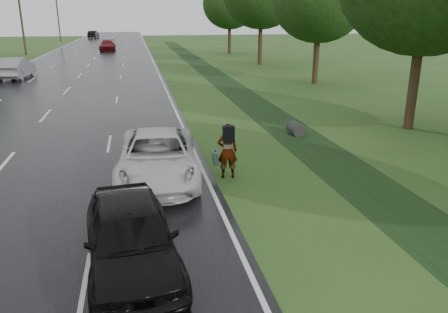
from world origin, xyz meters
TOP-DOWN VIEW (x-y plane):
  - road at (0.00, 45.00)m, footprint 14.00×180.00m
  - edge_stripe_east at (6.75, 45.00)m, footprint 0.12×180.00m
  - edge_stripe_west at (-6.75, 45.00)m, footprint 0.12×180.00m
  - center_line at (0.00, 45.00)m, footprint 0.12×180.00m
  - drainage_ditch at (11.50, 18.71)m, footprint 2.20×120.00m
  - utility_pole_far at (-9.20, 55.00)m, footprint 1.60×0.26m
  - utility_pole_distant at (-9.20, 85.00)m, footprint 1.60×0.26m
  - tree_east_f at (17.50, 52.00)m, footprint 7.20×7.20m
  - pedestrian at (7.43, 5.37)m, footprint 0.82×0.76m
  - white_pickup at (5.25, 5.58)m, footprint 2.79×5.47m
  - dark_sedan at (4.43, 0.42)m, footprint 2.18×4.55m
  - silver_sedan at (-4.85, 31.19)m, footprint 2.14×5.28m
  - far_car_red at (1.00, 59.69)m, footprint 2.27×5.25m
  - far_car_dark at (-3.95, 97.29)m, footprint 2.25×5.05m

SIDE VIEW (x-z plane):
  - road at x=0.00m, z-range 0.00..0.04m
  - drainage_ditch at x=11.50m, z-range -0.24..0.32m
  - edge_stripe_east at x=6.75m, z-range 0.04..0.05m
  - edge_stripe_west at x=-6.75m, z-range 0.04..0.05m
  - center_line at x=0.00m, z-range 0.04..0.05m
  - white_pickup at x=5.25m, z-range 0.04..1.52m
  - dark_sedan at x=4.43m, z-range 0.04..1.54m
  - far_car_red at x=1.00m, z-range 0.04..1.55m
  - far_car_dark at x=-3.95m, z-range 0.04..1.65m
  - silver_sedan at x=-4.85m, z-range 0.04..1.74m
  - pedestrian at x=7.43m, z-range 0.03..1.82m
  - utility_pole_far at x=-9.20m, z-range 0.20..10.20m
  - utility_pole_distant at x=-9.20m, z-range 0.20..10.20m
  - tree_east_f at x=17.50m, z-range 1.56..11.18m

